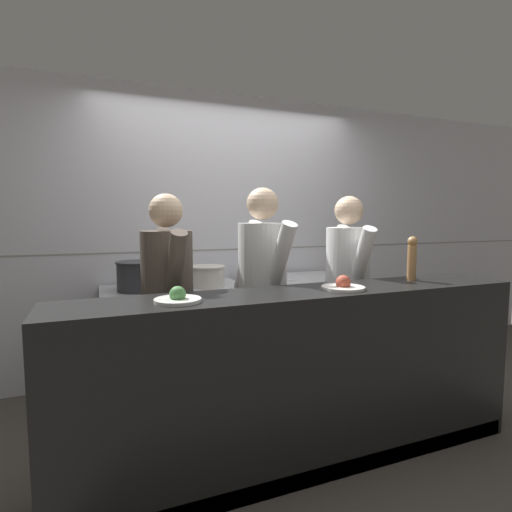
{
  "coord_description": "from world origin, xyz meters",
  "views": [
    {
      "loc": [
        -1.2,
        -2.31,
        1.45
      ],
      "look_at": [
        -0.03,
        0.59,
        1.15
      ],
      "focal_mm": 28.0,
      "sensor_mm": 36.0,
      "label": 1
    }
  ],
  "objects": [
    {
      "name": "ground_plane",
      "position": [
        0.0,
        0.0,
        0.0
      ],
      "size": [
        14.0,
        14.0,
        0.0
      ],
      "primitive_type": "plane",
      "color": "#4C4742"
    },
    {
      "name": "wall_back_tiled",
      "position": [
        0.0,
        1.34,
        1.3
      ],
      "size": [
        8.0,
        0.06,
        2.6
      ],
      "color": "silver",
      "rests_on": "ground_plane"
    },
    {
      "name": "oven_range",
      "position": [
        -0.61,
        0.94,
        0.44
      ],
      "size": [
        1.16,
        0.71,
        0.88
      ],
      "color": "#232326",
      "rests_on": "ground_plane"
    },
    {
      "name": "prep_counter",
      "position": [
        0.52,
        0.94,
        0.45
      ],
      "size": [
        0.97,
        0.65,
        0.9
      ],
      "color": "#B7BABF",
      "rests_on": "ground_plane"
    },
    {
      "name": "pass_counter",
      "position": [
        -0.09,
        -0.32,
        0.51
      ],
      "size": [
        2.78,
        0.45,
        1.03
      ],
      "color": "black",
      "rests_on": "ground_plane"
    },
    {
      "name": "stock_pot",
      "position": [
        -0.9,
        0.92,
        1.0
      ],
      "size": [
        0.33,
        0.33,
        0.23
      ],
      "color": "#2D2D33",
      "rests_on": "oven_range"
    },
    {
      "name": "sauce_pot",
      "position": [
        -0.34,
        0.9,
        0.97
      ],
      "size": [
        0.31,
        0.31,
        0.17
      ],
      "color": "beige",
      "rests_on": "oven_range"
    },
    {
      "name": "chefs_knife",
      "position": [
        0.2,
        0.85,
        0.91
      ],
      "size": [
        0.38,
        0.19,
        0.02
      ],
      "color": "#B7BABF",
      "rests_on": "prep_counter"
    },
    {
      "name": "plated_dish_main",
      "position": [
        -0.83,
        -0.36,
        1.05
      ],
      "size": [
        0.23,
        0.23,
        0.08
      ],
      "color": "white",
      "rests_on": "pass_counter"
    },
    {
      "name": "plated_dish_appetiser",
      "position": [
        0.13,
        -0.37,
        1.06
      ],
      "size": [
        0.25,
        0.25,
        0.09
      ],
      "color": "white",
      "rests_on": "pass_counter"
    },
    {
      "name": "pepper_mill",
      "position": [
        0.75,
        -0.26,
        1.19
      ],
      "size": [
        0.06,
        0.06,
        0.29
      ],
      "color": "#AD7A47",
      "rests_on": "pass_counter"
    },
    {
      "name": "chef_head_cook",
      "position": [
        -0.78,
        0.22,
        0.89
      ],
      "size": [
        0.35,
        0.7,
        1.6
      ],
      "rotation": [
        0.0,
        0.0,
        0.08
      ],
      "color": "black",
      "rests_on": "ground_plane"
    },
    {
      "name": "chef_sous",
      "position": [
        -0.13,
        0.2,
        0.92
      ],
      "size": [
        0.39,
        0.73,
        1.66
      ],
      "rotation": [
        0.0,
        0.0,
        0.17
      ],
      "color": "black",
      "rests_on": "ground_plane"
    },
    {
      "name": "chef_line",
      "position": [
        0.57,
        0.21,
        0.9
      ],
      "size": [
        0.37,
        0.71,
        1.61
      ],
      "rotation": [
        0.0,
        0.0,
        -0.12
      ],
      "color": "black",
      "rests_on": "ground_plane"
    }
  ]
}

